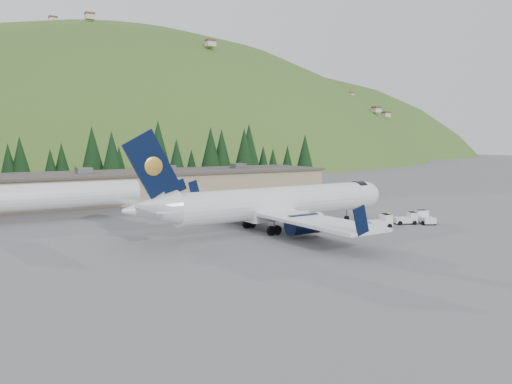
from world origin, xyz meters
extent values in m
plane|color=slate|center=(0.00, 0.00, 0.00)|extent=(600.00, 600.00, 0.00)
cylinder|color=white|center=(0.00, 0.00, 3.34)|extent=(27.64, 4.82, 3.69)
ellipsoid|color=white|center=(13.74, 0.57, 3.34)|extent=(4.95, 3.89, 3.69)
cylinder|color=black|center=(12.76, 0.53, 3.78)|extent=(1.50, 3.10, 3.05)
cone|color=white|center=(-16.69, -0.69, 3.73)|extent=(6.04, 3.93, 3.69)
cube|color=white|center=(-0.98, -0.04, 1.79)|extent=(7.98, 3.46, 0.98)
cube|color=white|center=(-1.96, -0.08, 2.36)|extent=(6.77, 33.60, 0.34)
cube|color=black|center=(-4.12, 16.55, 3.64)|extent=(1.99, 0.23, 2.82)
cube|color=black|center=(-2.75, -16.83, 3.64)|extent=(1.99, 0.23, 2.82)
cylinder|color=black|center=(-1.22, 5.65, 1.52)|extent=(4.22, 2.43, 2.26)
cylinder|color=white|center=(0.65, 5.73, 1.52)|extent=(0.69, 2.42, 2.40)
cube|color=white|center=(-1.22, 5.65, 2.06)|extent=(2.17, 0.33, 0.88)
cylinder|color=black|center=(-0.75, -5.73, 1.52)|extent=(4.22, 2.43, 2.26)
cylinder|color=white|center=(1.12, -5.66, 1.52)|extent=(0.69, 2.42, 2.40)
cube|color=white|center=(-0.75, -5.73, 2.06)|extent=(2.17, 0.33, 0.88)
cube|color=black|center=(-16.49, -0.68, 8.33)|extent=(6.08, 0.54, 7.21)
ellipsoid|color=gold|center=(-16.30, -0.47, 8.14)|extent=(1.95, 0.26, 1.95)
ellipsoid|color=gold|center=(-16.29, -0.87, 8.14)|extent=(1.95, 0.26, 1.95)
cube|color=black|center=(-13.94, -0.57, 5.78)|extent=(2.72, 0.36, 1.95)
cube|color=white|center=(-17.18, -0.71, 4.22)|extent=(3.06, 12.38, 0.22)
cylinder|color=slate|center=(10.80, 0.44, 0.88)|extent=(0.20, 0.20, 1.77)
cylinder|color=black|center=(10.80, 0.44, 0.37)|extent=(0.76, 0.31, 0.75)
cylinder|color=slate|center=(-3.05, 2.53, 0.98)|extent=(0.25, 0.25, 1.97)
cylinder|color=black|center=(-2.66, 2.55, 0.54)|extent=(1.09, 0.39, 1.08)
cylinder|color=black|center=(-3.45, 2.51, 0.54)|extent=(1.09, 0.39, 1.08)
cylinder|color=slate|center=(-2.84, -2.77, 0.98)|extent=(0.25, 0.25, 1.97)
cylinder|color=black|center=(-2.44, -2.76, 0.54)|extent=(1.09, 0.39, 1.08)
cylinder|color=black|center=(-3.23, -2.79, 0.54)|extent=(1.09, 0.39, 1.08)
cylinder|color=white|center=(-22.00, 22.00, 3.20)|extent=(22.00, 3.60, 3.60)
cube|color=white|center=(10.77, -5.49, 0.57)|extent=(3.33, 2.07, 0.72)
cube|color=white|center=(11.79, -5.68, 1.19)|extent=(1.27, 1.61, 0.93)
cube|color=black|center=(11.79, -5.68, 1.60)|extent=(1.15, 1.49, 0.10)
cylinder|color=black|center=(11.93, -4.86, 0.29)|extent=(0.61, 0.33, 0.58)
cylinder|color=black|center=(11.64, -6.49, 0.29)|extent=(0.61, 0.33, 0.58)
cylinder|color=black|center=(9.89, -4.50, 0.29)|extent=(0.61, 0.33, 0.58)
cylinder|color=black|center=(9.60, -6.13, 0.29)|extent=(0.61, 0.33, 0.58)
cube|color=white|center=(15.72, -5.19, 0.53)|extent=(3.22, 2.51, 0.67)
cube|color=white|center=(16.59, -5.59, 1.11)|extent=(1.43, 1.62, 0.87)
cube|color=black|center=(16.59, -5.59, 1.49)|extent=(1.31, 1.50, 0.10)
cylinder|color=black|center=(16.91, -4.89, 0.27)|extent=(0.58, 0.42, 0.54)
cylinder|color=black|center=(16.27, -6.29, 0.27)|extent=(0.58, 0.42, 0.54)
cylinder|color=black|center=(15.16, -4.09, 0.27)|extent=(0.58, 0.42, 0.54)
cylinder|color=black|center=(14.52, -5.49, 0.27)|extent=(0.58, 0.42, 0.54)
cube|color=white|center=(18.19, -6.37, 0.56)|extent=(2.64, 3.44, 0.72)
cube|color=white|center=(18.60, -5.42, 1.18)|extent=(1.73, 1.51, 0.92)
cube|color=black|center=(18.60, -5.42, 1.59)|extent=(1.59, 1.38, 0.10)
cylinder|color=black|center=(17.85, -5.10, 0.29)|extent=(0.44, 0.62, 0.57)
cylinder|color=black|center=(19.35, -5.75, 0.29)|extent=(0.44, 0.62, 0.57)
cylinder|color=black|center=(17.03, -6.98, 0.29)|extent=(0.44, 0.62, 0.57)
cylinder|color=black|center=(18.54, -7.63, 0.29)|extent=(0.44, 0.62, 0.57)
cube|color=gray|center=(-5.00, 38.00, 2.40)|extent=(70.00, 16.00, 4.80)
cube|color=#47423D|center=(-5.00, 38.00, 4.95)|extent=(71.00, 17.00, 0.40)
cube|color=slate|center=(-15.00, 38.00, 5.60)|extent=(2.50, 2.50, 1.00)
cube|color=slate|center=(0.00, 38.00, 5.60)|extent=(2.50, 2.50, 1.00)
cube|color=slate|center=(15.00, 38.00, 5.60)|extent=(2.50, 2.50, 1.00)
imported|color=yellow|center=(12.73, -5.14, 0.89)|extent=(0.77, 0.71, 1.77)
cone|color=black|center=(-24.40, 64.37, 5.82)|extent=(4.27, 4.27, 8.73)
cone|color=black|center=(-22.19, 64.10, 6.64)|extent=(4.87, 4.87, 9.95)
cone|color=black|center=(-15.86, 67.44, 5.12)|extent=(3.76, 3.76, 7.68)
cone|color=black|center=(-13.41, 67.90, 5.85)|extent=(4.29, 4.29, 8.77)
cone|color=black|center=(-7.33, 65.05, 7.96)|extent=(5.83, 5.83, 11.93)
cone|color=black|center=(-4.87, 57.89, 7.31)|extent=(5.36, 5.36, 10.96)
cone|color=black|center=(-0.59, 67.77, 5.35)|extent=(3.92, 3.92, 8.02)
cone|color=black|center=(5.57, 58.01, 8.72)|extent=(6.40, 6.40, 13.09)
cone|color=black|center=(8.94, 55.62, 6.35)|extent=(4.66, 4.66, 9.52)
cone|color=black|center=(14.26, 59.55, 4.98)|extent=(3.65, 3.65, 7.47)
cone|color=black|center=(18.08, 56.89, 7.94)|extent=(5.82, 5.82, 11.91)
cone|color=black|center=(21.10, 57.15, 7.69)|extent=(5.64, 5.64, 11.53)
cone|color=black|center=(26.28, 55.33, 7.85)|extent=(5.76, 5.76, 11.78)
cone|color=black|center=(30.04, 59.50, 8.55)|extent=(6.27, 6.27, 12.82)
cone|color=black|center=(34.16, 59.34, 5.34)|extent=(3.91, 3.91, 8.01)
cone|color=black|center=(38.28, 61.04, 4.96)|extent=(3.64, 3.64, 7.44)
cone|color=black|center=(42.94, 61.12, 5.33)|extent=(3.91, 3.91, 8.00)
cone|color=black|center=(47.05, 58.82, 7.05)|extent=(5.17, 5.17, 10.58)
ellipsoid|color=#315321|center=(40.00, 200.00, -85.00)|extent=(420.00, 300.00, 300.00)
ellipsoid|color=#315321|center=(160.00, 240.00, -85.00)|extent=(392.00, 280.00, 280.00)
camera|label=1|loc=(-33.45, -49.76, 10.80)|focal=35.00mm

